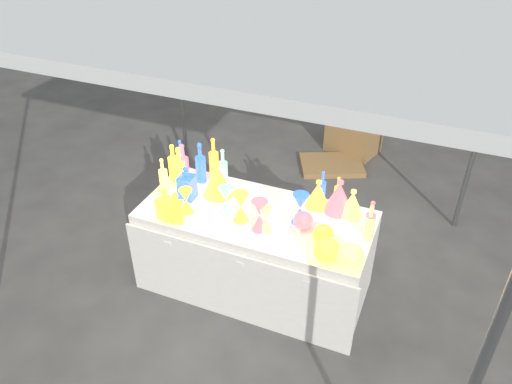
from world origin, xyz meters
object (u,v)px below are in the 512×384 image
at_px(globe_0, 327,251).
at_px(lampshade_0, 217,179).
at_px(cardboard_box_closed, 354,135).
at_px(decanter_0, 165,204).
at_px(hourglass_0, 186,201).
at_px(bottle_0, 179,166).
at_px(display_table, 256,251).

height_order(globe_0, lampshade_0, lampshade_0).
bearing_deg(cardboard_box_closed, decanter_0, -89.15).
distance_m(cardboard_box_closed, hourglass_0, 2.94).
bearing_deg(bottle_0, hourglass_0, -53.54).
relative_size(bottle_0, decanter_0, 1.31).
xyz_separation_m(display_table, cardboard_box_closed, (0.21, 2.61, -0.16)).
xyz_separation_m(bottle_0, decanter_0, (0.14, -0.46, -0.04)).
bearing_deg(decanter_0, globe_0, 17.24).
distance_m(cardboard_box_closed, lampshade_0, 2.63).
bearing_deg(bottle_0, display_table, -11.92).
height_order(decanter_0, hourglass_0, decanter_0).
xyz_separation_m(display_table, decanter_0, (-0.61, -0.30, 0.51)).
bearing_deg(display_table, cardboard_box_closed, 85.35).
height_order(display_table, globe_0, globe_0).
bearing_deg(display_table, hourglass_0, -161.17).
bearing_deg(globe_0, lampshade_0, 157.29).
bearing_deg(globe_0, display_table, 155.43).
distance_m(cardboard_box_closed, decanter_0, 3.10).
bearing_deg(hourglass_0, bottle_0, 126.46).
xyz_separation_m(cardboard_box_closed, lampshade_0, (-0.60, -2.47, 0.68)).
height_order(cardboard_box_closed, decanter_0, decanter_0).
height_order(display_table, lampshade_0, lampshade_0).
bearing_deg(cardboard_box_closed, display_table, -78.09).
xyz_separation_m(display_table, lampshade_0, (-0.39, 0.14, 0.52)).
relative_size(display_table, lampshade_0, 6.33).
height_order(bottle_0, lampshade_0, bottle_0).
distance_m(display_table, lampshade_0, 0.66).
bearing_deg(bottle_0, cardboard_box_closed, 68.62).
relative_size(cardboard_box_closed, decanter_0, 2.20).
bearing_deg(globe_0, decanter_0, -179.68).
bearing_deg(display_table, lampshade_0, 160.51).
bearing_deg(decanter_0, cardboard_box_closed, 91.21).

